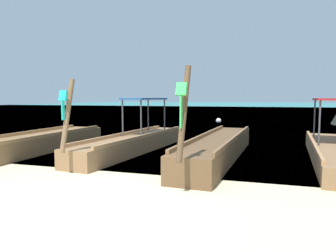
{
  "coord_description": "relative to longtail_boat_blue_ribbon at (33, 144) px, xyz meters",
  "views": [
    {
      "loc": [
        2.67,
        -4.53,
        1.84
      ],
      "look_at": [
        0.0,
        4.25,
        0.99
      ],
      "focal_mm": 32.82,
      "sensor_mm": 36.0,
      "label": 1
    }
  ],
  "objects": [
    {
      "name": "ground",
      "position": [
        4.63,
        -3.92,
        -0.3
      ],
      "size": [
        120.0,
        120.0,
        0.0
      ],
      "primitive_type": "plane",
      "color": "beige"
    },
    {
      "name": "sea_water",
      "position": [
        4.63,
        58.33,
        -0.29
      ],
      "size": [
        120.0,
        120.0,
        0.0
      ],
      "primitive_type": "plane",
      "color": "teal",
      "rests_on": "ground"
    },
    {
      "name": "longtail_boat_blue_ribbon",
      "position": [
        0.0,
        0.0,
        0.0
      ],
      "size": [
        1.35,
        7.33,
        2.64
      ],
      "color": "brown",
      "rests_on": "ground"
    },
    {
      "name": "longtail_boat_turquoise_ribbon",
      "position": [
        3.19,
        1.11,
        0.04
      ],
      "size": [
        1.7,
        6.72,
        2.3
      ],
      "color": "olive",
      "rests_on": "ground"
    },
    {
      "name": "longtail_boat_green_ribbon",
      "position": [
        6.1,
        0.72,
        0.03
      ],
      "size": [
        1.52,
        7.15,
        2.48
      ],
      "color": "brown",
      "rests_on": "ground"
    },
    {
      "name": "longtail_boat_orange_ribbon",
      "position": [
        9.32,
        1.33,
        0.01
      ],
      "size": [
        1.65,
        7.13,
        2.52
      ],
      "color": "olive",
      "rests_on": "ground"
    },
    {
      "name": "mooring_buoy_near",
      "position": [
        4.4,
        13.51,
        -0.1
      ],
      "size": [
        0.38,
        0.38,
        0.38
      ],
      "color": "white",
      "rests_on": "sea_water"
    }
  ]
}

